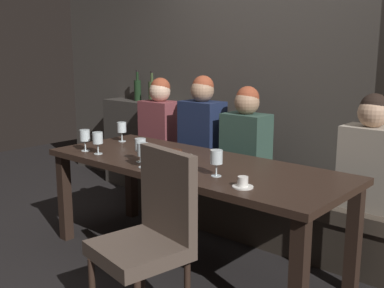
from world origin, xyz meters
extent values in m
plane|color=black|center=(0.00, 0.00, 0.00)|extent=(9.00, 9.00, 0.00)
cube|color=#423D38|center=(0.00, 1.22, 1.50)|extent=(6.00, 0.12, 3.00)
cube|color=#38342F|center=(-1.55, 1.04, 0.47)|extent=(1.10, 0.28, 0.95)
cube|color=black|center=(-1.03, -0.35, 0.35)|extent=(0.08, 0.08, 0.69)
cube|color=black|center=(1.03, -0.35, 0.35)|extent=(0.08, 0.08, 0.69)
cube|color=black|center=(-1.03, 0.35, 0.35)|extent=(0.08, 0.08, 0.69)
cube|color=black|center=(1.03, 0.35, 0.35)|extent=(0.08, 0.08, 0.69)
cube|color=#302119|center=(0.00, 0.00, 0.72)|extent=(2.20, 0.84, 0.04)
cube|color=#312A23|center=(0.00, 0.70, 0.17)|extent=(2.50, 0.40, 0.35)
cube|color=#473D33|center=(0.00, 0.70, 0.40)|extent=(2.50, 0.44, 0.10)
cylinder|color=#302119|center=(0.15, -0.62, 0.21)|extent=(0.04, 0.04, 0.42)
cube|color=brown|center=(0.33, -0.80, 0.46)|extent=(0.51, 0.51, 0.08)
cube|color=brown|center=(0.36, -0.61, 0.74)|extent=(0.44, 0.14, 0.48)
cube|color=brown|center=(-1.03, 0.73, 0.74)|extent=(0.36, 0.24, 0.57)
sphere|color=#DBB293|center=(-1.03, 0.73, 1.11)|extent=(0.20, 0.20, 0.20)
sphere|color=brown|center=(-1.03, 0.74, 1.15)|extent=(0.18, 0.18, 0.18)
cube|color=#192342|center=(-0.48, 0.69, 0.76)|extent=(0.36, 0.24, 0.61)
sphere|color=tan|center=(-0.48, 0.69, 1.16)|extent=(0.20, 0.20, 0.20)
sphere|color=brown|center=(-0.48, 0.70, 1.19)|extent=(0.18, 0.18, 0.18)
cube|color=#2D473D|center=(-0.03, 0.69, 0.72)|extent=(0.36, 0.24, 0.55)
sphere|color=tan|center=(-0.03, 0.69, 1.09)|extent=(0.20, 0.20, 0.20)
sphere|color=brown|center=(-0.03, 0.70, 1.12)|extent=(0.18, 0.18, 0.18)
cube|color=#9E9384|center=(0.97, 0.69, 0.73)|extent=(0.36, 0.24, 0.55)
sphere|color=tan|center=(0.97, 0.69, 1.10)|extent=(0.20, 0.20, 0.20)
sphere|color=black|center=(0.97, 0.70, 1.13)|extent=(0.18, 0.18, 0.18)
cylinder|color=black|center=(-1.70, 1.06, 1.06)|extent=(0.08, 0.08, 0.22)
cylinder|color=black|center=(-1.70, 1.06, 1.21)|extent=(0.03, 0.03, 0.09)
cylinder|color=black|center=(-1.70, 1.06, 1.27)|extent=(0.03, 0.03, 0.02)
cylinder|color=#384728|center=(-1.43, 1.02, 1.06)|extent=(0.08, 0.08, 0.22)
cylinder|color=#384728|center=(-1.43, 1.02, 1.21)|extent=(0.03, 0.03, 0.09)
cylinder|color=black|center=(-1.43, 1.02, 1.27)|extent=(0.03, 0.03, 0.02)
cylinder|color=silver|center=(0.36, -0.18, 0.74)|extent=(0.06, 0.06, 0.00)
cylinder|color=silver|center=(0.36, -0.18, 0.78)|extent=(0.01, 0.01, 0.07)
cylinder|color=silver|center=(0.36, -0.18, 0.86)|extent=(0.08, 0.08, 0.08)
cylinder|color=silver|center=(-0.84, -0.27, 0.74)|extent=(0.06, 0.06, 0.00)
cylinder|color=silver|center=(-0.84, -0.27, 0.78)|extent=(0.01, 0.01, 0.07)
cylinder|color=silver|center=(-0.84, -0.27, 0.86)|extent=(0.08, 0.08, 0.08)
cylinder|color=maroon|center=(-0.84, -0.27, 0.84)|extent=(0.07, 0.07, 0.04)
cylinder|color=silver|center=(-0.91, 0.15, 0.74)|extent=(0.06, 0.06, 0.00)
cylinder|color=silver|center=(-0.91, 0.15, 0.78)|extent=(0.01, 0.01, 0.07)
cylinder|color=silver|center=(-0.91, 0.15, 0.86)|extent=(0.08, 0.08, 0.08)
cylinder|color=maroon|center=(-0.91, 0.15, 0.84)|extent=(0.07, 0.07, 0.04)
cylinder|color=silver|center=(-0.26, -0.23, 0.74)|extent=(0.06, 0.06, 0.00)
cylinder|color=silver|center=(-0.26, -0.23, 0.78)|extent=(0.01, 0.01, 0.07)
cylinder|color=silver|center=(-0.26, -0.23, 0.86)|extent=(0.08, 0.08, 0.08)
cylinder|color=silver|center=(-0.68, -0.27, 0.74)|extent=(0.06, 0.06, 0.00)
cylinder|color=silver|center=(-0.68, -0.27, 0.78)|extent=(0.01, 0.01, 0.07)
cylinder|color=silver|center=(-0.68, -0.27, 0.86)|extent=(0.08, 0.08, 0.08)
cylinder|color=silver|center=(-0.14, -0.32, 0.74)|extent=(0.06, 0.06, 0.00)
cylinder|color=silver|center=(-0.14, -0.32, 0.78)|extent=(0.01, 0.01, 0.07)
cylinder|color=silver|center=(-0.14, -0.32, 0.86)|extent=(0.08, 0.08, 0.08)
cylinder|color=gold|center=(-0.14, -0.32, 0.84)|extent=(0.07, 0.07, 0.04)
cylinder|color=white|center=(0.62, -0.27, 0.74)|extent=(0.12, 0.12, 0.01)
cylinder|color=white|center=(0.62, -0.27, 0.78)|extent=(0.06, 0.06, 0.06)
cylinder|color=brown|center=(0.62, -0.27, 0.80)|extent=(0.05, 0.05, 0.01)
cube|color=white|center=(-0.21, 0.05, 0.74)|extent=(0.19, 0.19, 0.01)
cube|color=#381E14|center=(-0.20, 0.05, 0.77)|extent=(0.08, 0.06, 0.04)
cube|color=silver|center=(-0.07, 0.05, 0.74)|extent=(0.06, 0.17, 0.01)
cube|color=silver|center=(0.01, -0.16, 0.74)|extent=(0.13, 0.13, 0.01)
camera|label=1|loc=(2.05, -2.35, 1.51)|focal=43.56mm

